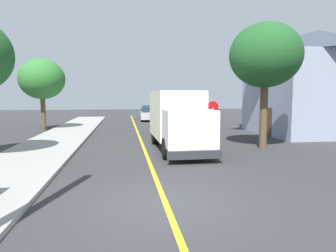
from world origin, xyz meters
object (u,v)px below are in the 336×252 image
Objects in this scene: stop_sign at (213,113)px; house_across_street at (315,81)px; parked_car_near at (168,123)px; street_tree_far_side at (265,56)px; parked_car_furthest at (148,112)px; parked_car_far at (148,114)px; parked_car_mid at (161,118)px; street_tree_down_block at (42,79)px; box_truck at (178,117)px.

house_across_street is at bearing 17.21° from stop_sign.
stop_sign reaches higher than parked_car_near.
house_across_street reaches higher than street_tree_far_side.
parked_car_far is at bearing -94.97° from parked_car_furthest.
parked_car_mid is at bearing 107.14° from street_tree_far_side.
parked_car_far is 13.68m from street_tree_down_block.
house_across_street is at bearing 39.56° from street_tree_far_side.
street_tree_far_side reaches higher than parked_car_far.
street_tree_far_side is 18.32m from street_tree_down_block.
parked_car_furthest is 26.70m from street_tree_far_side.
house_across_street is at bearing -34.28° from parked_car_mid.
stop_sign is at bearing -80.79° from parked_car_far.
parked_car_near is at bearing 85.87° from box_truck.
stop_sign is at bearing -64.73° from parked_car_near.
street_tree_far_side is at bearing -61.14° from parked_car_near.
stop_sign is (2.23, -4.73, 1.06)m from parked_car_near.
parked_car_mid is at bearing -89.21° from parked_car_furthest.
parked_car_mid is 0.47× the size of house_across_street.
street_tree_down_block is (-14.50, 11.18, -0.76)m from street_tree_far_side.
parked_car_near is at bearing -87.47° from parked_car_far.
parked_car_far is 17.41m from stop_sign.
stop_sign is 15.13m from street_tree_down_block.
house_across_street reaches higher than parked_car_near.
parked_car_furthest is (-0.17, 12.63, 0.00)m from parked_car_mid.
box_truck is 3.72m from stop_sign.
parked_car_mid is at bearing 145.72° from house_across_street.
box_truck is at bearing -89.92° from parked_car_far.
box_truck is at bearing -94.13° from parked_car_near.
parked_car_furthest is 0.47× the size of house_across_street.
street_tree_far_side is at bearing -140.44° from house_across_street.
box_truck reaches higher than parked_car_furthest.
box_truck is 14.69m from street_tree_down_block.
parked_car_far is (-0.68, 6.79, 0.00)m from parked_car_mid.
stop_sign is 0.38× the size of street_tree_far_side.
parked_car_near is at bearing -18.67° from street_tree_down_block.
stop_sign is (2.10, -10.37, 1.06)m from parked_car_mid.
parked_car_furthest is at bearing 99.38° from street_tree_far_side.
house_across_street reaches higher than street_tree_down_block.
box_truck is 13.12m from house_across_street.
house_across_street reaches higher than parked_car_mid.
street_tree_down_block is (-10.38, -2.18, 3.56)m from parked_car_mid.
box_truck is 0.77× the size of house_across_street.
street_tree_down_block is (-9.70, -8.97, 3.56)m from parked_car_far.
street_tree_far_side is at bearing -55.93° from stop_sign.
stop_sign is at bearing -162.79° from house_across_street.
street_tree_far_side is (4.25, -7.72, 4.32)m from parked_car_near.
street_tree_down_block reaches higher than stop_sign.
street_tree_down_block is (-9.73, 10.70, 2.59)m from box_truck.
street_tree_down_block is at bearing 165.91° from house_across_street.
street_tree_down_block is at bearing 146.73° from stop_sign.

